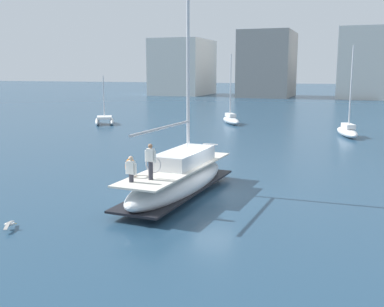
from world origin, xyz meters
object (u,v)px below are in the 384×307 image
(moored_sloop_far, at_px, (347,131))
(moored_catamaran, at_px, (231,119))
(main_sailboat, at_px, (179,178))
(seagull, at_px, (9,224))
(moored_cutter_right, at_px, (104,120))

(moored_sloop_far, distance_m, moored_catamaran, 14.43)
(main_sailboat, xyz_separation_m, moored_sloop_far, (7.54, 24.47, -0.33))
(main_sailboat, relative_size, moored_sloop_far, 1.54)
(moored_catamaran, relative_size, seagull, 7.83)
(moored_cutter_right, bearing_deg, seagull, -65.82)
(moored_sloop_far, distance_m, moored_cutter_right, 26.64)
(moored_catamaran, bearing_deg, main_sailboat, -80.08)
(main_sailboat, height_order, seagull, main_sailboat)
(main_sailboat, height_order, moored_catamaran, main_sailboat)
(main_sailboat, xyz_separation_m, moored_cutter_right, (-19.08, 25.64, -0.40))
(moored_cutter_right, relative_size, seagull, 5.45)
(main_sailboat, height_order, moored_sloop_far, main_sailboat)
(seagull, bearing_deg, moored_catamaran, 91.36)
(moored_sloop_far, relative_size, seagull, 8.22)
(moored_sloop_far, bearing_deg, moored_catamaran, 153.66)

